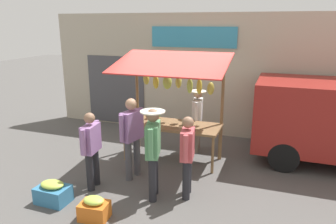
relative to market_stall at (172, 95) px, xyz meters
The scene contains 10 objects.
ground_plane 1.56m from the market_stall, 114.60° to the left, with size 40.00×40.00×0.00m, color #514F4C.
street_backdrop 2.14m from the market_stall, 89.28° to the right, with size 9.00×0.30×3.40m.
market_stall is the anchor object (origin of this frame).
vendor_with_sunhat 1.03m from the market_stall, 121.34° to the right, with size 0.41×0.67×1.57m.
shopper_with_shopping_bag 1.38m from the market_stall, 68.70° to the left, with size 0.33×0.70×1.70m.
shopper_with_ponytail 1.88m from the market_stall, 97.98° to the left, with size 0.44×0.70×1.70m.
shopper_in_grey_tee 2.19m from the market_stall, 61.10° to the left, with size 0.27×0.66×1.53m.
shopper_in_striped_shirt 1.85m from the market_stall, 118.16° to the left, with size 0.29×0.66×1.55m.
produce_crate_near 3.10m from the market_stall, 81.43° to the left, with size 0.50×0.39×0.40m.
produce_crate_side 3.21m from the market_stall, 61.47° to the left, with size 0.59×0.42×0.42m.
Camera 1 is at (-2.27, 6.67, 3.14)m, focal length 34.37 mm.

